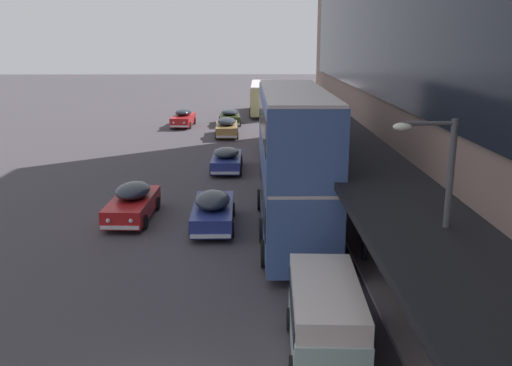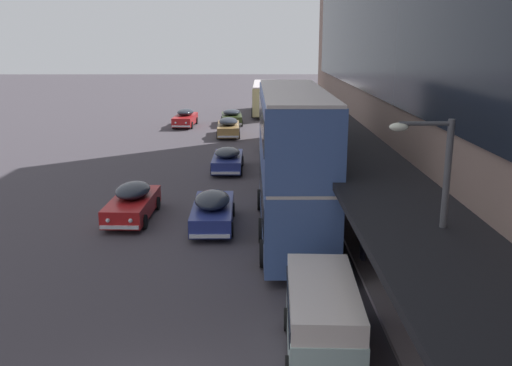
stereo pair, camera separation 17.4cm
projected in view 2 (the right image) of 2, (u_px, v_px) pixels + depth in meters
The scene contains 12 objects.
transit_bus_kerbside_front at pixel (293, 159), 23.04m from camera, with size 2.81×10.83×6.05m.
transit_bus_kerbside_rear at pixel (281, 128), 39.29m from camera, with size 2.73×9.20×3.39m.
transit_bus_kerbside_far at pixel (265, 96), 61.41m from camera, with size 2.90×11.01×3.27m.
sedan_lead_mid at pixel (228, 127), 47.59m from camera, with size 2.02×5.07×1.58m.
sedan_second_mid at pixel (185, 118), 53.00m from camera, with size 2.02×5.09×1.59m.
sedan_second_near at pixel (228, 159), 35.24m from camera, with size 1.93×4.66×1.47m.
sedan_oncoming_front at pixel (213, 209), 24.73m from camera, with size 1.89×4.81×1.61m.
sedan_trailing_mid at pixel (232, 117), 54.01m from camera, with size 2.16×4.66×1.46m.
sedan_lead_near at pixel (133, 202), 25.90m from camera, with size 1.99×4.84×1.61m.
vw_van at pixel (322, 314), 14.74m from camera, with size 2.04×4.61×1.96m.
pedestrian_at_kerb at pixel (364, 233), 20.61m from camera, with size 0.33×0.61×1.86m.
street_lamp at pixel (435, 223), 13.55m from camera, with size 1.50×0.28×6.08m.
Camera 2 is at (2.31, -10.28, 8.03)m, focal length 40.00 mm.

